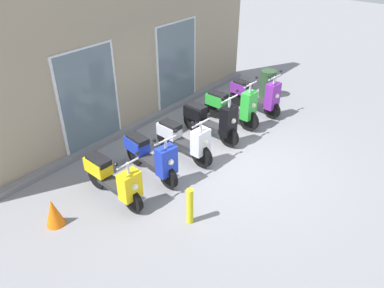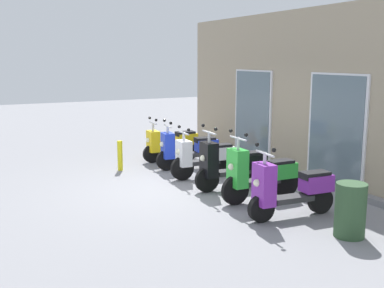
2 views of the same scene
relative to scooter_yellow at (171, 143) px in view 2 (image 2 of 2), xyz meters
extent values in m
plane|color=gray|center=(2.41, -0.96, -0.46)|extent=(40.00, 40.00, 0.00)
cube|color=gray|center=(2.41, 1.98, 1.35)|extent=(8.83, 0.30, 3.62)
cube|color=slate|center=(2.41, 1.73, -0.40)|extent=(8.83, 0.20, 0.12)
cube|color=silver|center=(0.97, 1.81, 0.69)|extent=(1.53, 0.04, 2.30)
cube|color=slate|center=(0.97, 1.78, 0.69)|extent=(1.41, 0.02, 2.22)
cube|color=silver|center=(3.84, 1.81, 0.69)|extent=(1.53, 0.04, 2.30)
cube|color=slate|center=(3.84, 1.78, 0.69)|extent=(1.41, 0.02, 2.22)
cylinder|color=black|center=(-0.02, -0.52, -0.24)|extent=(0.12, 0.45, 0.45)
cylinder|color=black|center=(0.02, 0.54, -0.24)|extent=(0.12, 0.45, 0.45)
cube|color=#2D2D30|center=(0.00, 0.01, -0.14)|extent=(0.29, 0.67, 0.09)
cube|color=yellow|center=(-0.02, -0.48, 0.08)|extent=(0.39, 0.26, 0.52)
sphere|color=#F2EFCC|center=(-0.03, -0.61, 0.12)|extent=(0.12, 0.12, 0.12)
cube|color=yellow|center=(0.02, 0.44, 0.08)|extent=(0.32, 0.53, 0.28)
cube|color=black|center=(0.02, 0.40, 0.22)|extent=(0.28, 0.49, 0.11)
cylinder|color=silver|center=(-0.02, -0.48, 0.44)|extent=(0.06, 0.06, 0.24)
cylinder|color=silver|center=(-0.02, -0.48, 0.54)|extent=(0.46, 0.06, 0.04)
sphere|color=black|center=(0.21, -0.49, 0.64)|extent=(0.07, 0.07, 0.07)
sphere|color=black|center=(-0.25, -0.47, 0.64)|extent=(0.07, 0.07, 0.07)
cylinder|color=black|center=(0.89, -0.54, -0.23)|extent=(0.16, 0.48, 0.47)
cylinder|color=black|center=(1.04, 0.55, -0.23)|extent=(0.16, 0.48, 0.47)
cube|color=#2D2D30|center=(0.97, 0.01, -0.13)|extent=(0.35, 0.71, 0.09)
cube|color=#1E38C6|center=(0.90, -0.50, 0.13)|extent=(0.41, 0.29, 0.59)
sphere|color=#F2EFCC|center=(0.88, -0.63, 0.17)|extent=(0.12, 0.12, 0.12)
cube|color=#1E38C6|center=(1.03, 0.45, 0.07)|extent=(0.37, 0.56, 0.28)
cube|color=black|center=(1.03, 0.41, 0.21)|extent=(0.32, 0.51, 0.11)
cylinder|color=silver|center=(0.90, -0.50, 0.50)|extent=(0.06, 0.06, 0.20)
cylinder|color=silver|center=(0.90, -0.50, 0.58)|extent=(0.51, 0.11, 0.04)
sphere|color=black|center=(1.15, -0.53, 0.68)|extent=(0.07, 0.07, 0.07)
sphere|color=black|center=(0.65, -0.46, 0.68)|extent=(0.07, 0.07, 0.07)
cylinder|color=black|center=(1.86, -0.60, -0.20)|extent=(0.13, 0.52, 0.51)
cylinder|color=black|center=(1.92, 0.45, -0.20)|extent=(0.13, 0.52, 0.51)
cube|color=#2D2D30|center=(1.89, -0.07, -0.10)|extent=(0.30, 0.67, 0.09)
cube|color=white|center=(1.86, -0.56, 0.13)|extent=(0.39, 0.26, 0.54)
sphere|color=#F2EFCC|center=(1.86, -0.69, 0.17)|extent=(0.12, 0.12, 0.12)
cube|color=white|center=(1.92, 0.35, 0.06)|extent=(0.33, 0.54, 0.28)
cube|color=black|center=(1.91, 0.31, 0.20)|extent=(0.29, 0.49, 0.11)
cylinder|color=silver|center=(1.86, -0.56, 0.48)|extent=(0.06, 0.06, 0.21)
cylinder|color=silver|center=(1.86, -0.56, 0.56)|extent=(0.50, 0.06, 0.04)
sphere|color=black|center=(2.11, -0.58, 0.66)|extent=(0.07, 0.07, 0.07)
sphere|color=black|center=(1.62, -0.55, 0.66)|extent=(0.07, 0.07, 0.07)
cylinder|color=black|center=(2.91, -0.58, -0.21)|extent=(0.12, 0.50, 0.50)
cylinder|color=black|center=(2.96, 0.56, -0.21)|extent=(0.12, 0.50, 0.50)
cube|color=#2D2D30|center=(2.94, -0.01, -0.11)|extent=(0.30, 0.72, 0.09)
cube|color=black|center=(2.91, -0.54, 0.19)|extent=(0.39, 0.26, 0.68)
sphere|color=#F2EFCC|center=(2.90, -0.67, 0.23)|extent=(0.12, 0.12, 0.12)
cube|color=black|center=(2.96, 0.46, 0.07)|extent=(0.33, 0.53, 0.28)
cube|color=black|center=(2.96, 0.42, 0.21)|extent=(0.28, 0.49, 0.11)
cylinder|color=silver|center=(2.91, -0.54, 0.62)|extent=(0.06, 0.06, 0.23)
cylinder|color=silver|center=(2.91, -0.54, 0.72)|extent=(0.54, 0.06, 0.04)
sphere|color=black|center=(3.18, -0.55, 0.82)|extent=(0.07, 0.07, 0.07)
sphere|color=black|center=(2.64, -0.52, 0.82)|extent=(0.07, 0.07, 0.07)
cylinder|color=black|center=(3.84, -0.52, -0.19)|extent=(0.10, 0.54, 0.53)
cylinder|color=black|center=(3.87, 0.58, -0.19)|extent=(0.10, 0.54, 0.53)
cube|color=#2D2D30|center=(3.85, 0.03, -0.09)|extent=(0.28, 0.69, 0.09)
cube|color=green|center=(3.84, -0.48, 0.21)|extent=(0.39, 0.25, 0.68)
sphere|color=#F2EFCC|center=(3.83, -0.61, 0.25)|extent=(0.12, 0.12, 0.12)
cube|color=green|center=(3.86, 0.48, 0.07)|extent=(0.31, 0.53, 0.28)
cube|color=black|center=(3.86, 0.44, 0.21)|extent=(0.27, 0.49, 0.11)
cylinder|color=silver|center=(3.84, -0.48, 0.64)|extent=(0.06, 0.06, 0.24)
cylinder|color=silver|center=(3.84, -0.48, 0.74)|extent=(0.51, 0.05, 0.04)
sphere|color=black|center=(4.09, -0.49, 0.84)|extent=(0.07, 0.07, 0.07)
sphere|color=black|center=(3.58, -0.47, 0.84)|extent=(0.07, 0.07, 0.07)
cylinder|color=black|center=(4.79, -0.64, -0.24)|extent=(0.15, 0.45, 0.44)
cylinder|color=black|center=(4.89, 0.50, -0.24)|extent=(0.15, 0.45, 0.44)
cube|color=#2D2D30|center=(4.84, -0.07, -0.14)|extent=(0.32, 0.73, 0.09)
cube|color=purple|center=(4.80, -0.60, 0.16)|extent=(0.40, 0.27, 0.67)
sphere|color=#F2EFCC|center=(4.78, -0.73, 0.20)|extent=(0.12, 0.12, 0.12)
cube|color=purple|center=(4.88, 0.40, 0.08)|extent=(0.34, 0.54, 0.28)
cube|color=black|center=(4.88, 0.36, 0.22)|extent=(0.30, 0.50, 0.11)
cylinder|color=silver|center=(4.80, -0.60, 0.57)|extent=(0.06, 0.06, 0.20)
cylinder|color=silver|center=(4.80, -0.60, 0.65)|extent=(0.50, 0.08, 0.04)
sphere|color=black|center=(5.05, -0.62, 0.75)|extent=(0.07, 0.07, 0.07)
sphere|color=black|center=(4.55, -0.58, 0.75)|extent=(0.07, 0.07, 0.07)
cone|color=orange|center=(-1.12, 0.26, -0.20)|extent=(0.32, 0.32, 0.52)
cylinder|color=#2D4C2D|center=(5.89, 0.14, -0.06)|extent=(0.45, 0.45, 0.81)
cylinder|color=yellow|center=(0.40, -1.49, -0.11)|extent=(0.12, 0.12, 0.70)
camera|label=1|loc=(-3.37, -4.62, 4.09)|focal=35.15mm
camera|label=2|loc=(10.62, -4.91, 2.12)|focal=43.80mm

